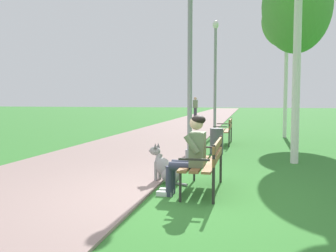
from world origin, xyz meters
The scene contains 12 objects.
ground_plane centered at (0.00, 0.00, 0.00)m, with size 120.00×120.00×0.00m, color #33752D.
paved_path centered at (-2.27, 24.00, 0.02)m, with size 3.80×60.00×0.04m, color gray.
park_bench_near centered at (0.46, 0.61, 0.51)m, with size 0.55×1.50×0.85m.
park_bench_mid centered at (0.36, 6.91, 0.51)m, with size 0.55×1.50×0.85m.
person_seated_on_near_bench centered at (0.25, 0.28, 0.68)m, with size 0.74×0.49×1.25m.
dog_grey centered at (-0.30, 1.01, 0.26)m, with size 0.80×0.44×0.71m.
lamp_post_near centered at (-0.24, 3.24, 2.10)m, with size 0.24×0.24×4.06m.
lamp_post_mid centered at (-0.19, 9.27, 2.36)m, with size 0.24×0.24×4.56m.
birch_tree_third centered at (2.47, 6.41, 4.27)m, with size 2.04×2.12×5.71m.
birch_tree_fourth centered at (2.51, 9.56, 4.48)m, with size 1.93×2.03×5.55m.
litter_bin centered at (0.28, 4.70, 0.35)m, with size 0.36×0.36×0.70m, color #515156.
pedestrian_distant centered at (-2.49, 19.73, 0.84)m, with size 0.32×0.22×1.65m.
Camera 1 is at (1.11, -5.14, 1.49)m, focal length 38.55 mm.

